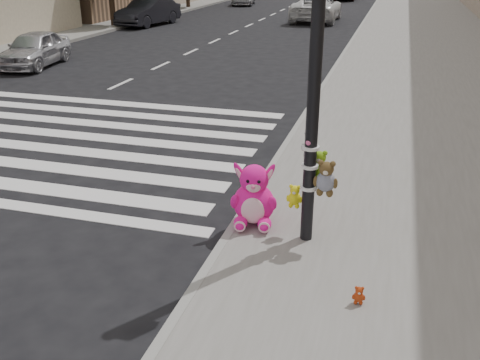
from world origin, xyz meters
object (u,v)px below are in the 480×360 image
at_px(red_teddy, 359,295).
at_px(car_white_near, 317,8).
at_px(signal_pole, 315,124).
at_px(pink_bunny, 254,199).
at_px(car_dark_far, 148,12).
at_px(car_silver_far, 34,49).

relative_size(red_teddy, car_white_near, 0.04).
height_order(red_teddy, car_white_near, car_white_near).
distance_m(signal_pole, car_white_near, 26.44).
bearing_deg(car_white_near, pink_bunny, 96.07).
xyz_separation_m(car_dark_far, car_white_near, (8.58, 4.54, 0.03)).
height_order(pink_bunny, red_teddy, pink_bunny).
height_order(signal_pole, car_white_near, signal_pole).
xyz_separation_m(pink_bunny, red_teddy, (1.59, -1.53, -0.27)).
height_order(signal_pole, car_silver_far, signal_pole).
distance_m(signal_pole, car_dark_far, 24.95).
relative_size(car_silver_far, car_dark_far, 0.81).
bearing_deg(car_silver_far, signal_pole, -50.21).
xyz_separation_m(pink_bunny, car_silver_far, (-10.49, 9.66, 0.09)).
distance_m(signal_pole, red_teddy, 2.13).
height_order(pink_bunny, car_silver_far, car_silver_far).
bearing_deg(pink_bunny, car_silver_far, 126.68).
relative_size(signal_pole, red_teddy, 18.25).
bearing_deg(pink_bunny, signal_pole, -25.52).
distance_m(pink_bunny, car_dark_far, 24.33).
relative_size(signal_pole, car_silver_far, 1.12).
xyz_separation_m(signal_pole, car_white_near, (-3.85, 26.14, -1.00)).
distance_m(pink_bunny, car_silver_far, 14.27).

